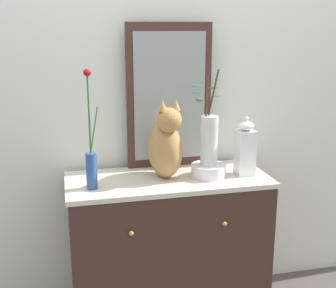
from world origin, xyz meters
TOP-DOWN VIEW (x-y plane):
  - wall_back at (0.00, 0.30)m, footprint 4.40×0.08m
  - sideboard at (0.00, -0.00)m, footprint 1.05×0.47m
  - mirror_leaning at (0.05, 0.20)m, footprint 0.47×0.03m
  - cat_sitting at (-0.01, 0.01)m, footprint 0.19×0.44m
  - vase_slim_green at (-0.39, -0.08)m, footprint 0.07×0.05m
  - bowl_porcelain at (0.21, -0.03)m, footprint 0.18×0.18m
  - vase_glass_clear at (0.21, -0.03)m, footprint 0.18×0.13m
  - jar_lidded_porcelain at (0.41, -0.04)m, footprint 0.09×0.09m

SIDE VIEW (x-z plane):
  - sideboard at x=0.00m, z-range 0.00..0.82m
  - bowl_porcelain at x=0.21m, z-range 0.82..0.89m
  - vase_slim_green at x=-0.39m, z-range 0.68..1.25m
  - jar_lidded_porcelain at x=0.41m, z-range 0.81..1.12m
  - cat_sitting at x=-0.01m, z-range 0.79..1.21m
  - vase_glass_clear at x=0.21m, z-range 0.78..1.28m
  - mirror_leaning at x=0.05m, z-range 0.82..1.61m
  - wall_back at x=0.00m, z-range 0.00..2.60m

